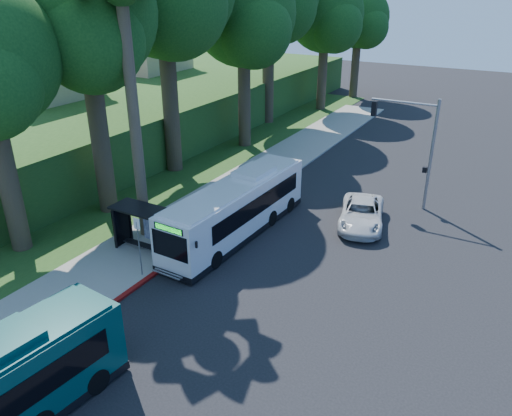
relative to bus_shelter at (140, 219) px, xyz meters
The scene contains 15 objects.
ground 8.00m from the bus_shelter, 21.51° to the left, with size 140.00×140.00×0.00m, color black.
sidewalk 3.35m from the bus_shelter, 90.90° to the left, with size 4.50×70.00×0.12m, color gray.
red_curb 3.07m from the bus_shelter, 26.83° to the right, with size 0.25×30.00×0.13m, color maroon.
grass_verge 9.90m from the bus_shelter, 126.16° to the left, with size 8.00×70.00×0.06m, color #234719.
bus_shelter is the anchor object (origin of this frame).
stop_sign_pole 2.85m from the bus_shelter, 49.08° to the right, with size 0.35×0.06×3.17m.
traffic_signal_pole 17.15m from the bus_shelter, 49.36° to the left, with size 4.10×0.30×7.00m.
palm_tree 10.70m from the bus_shelter, 124.80° to the left, with size 4.20×4.20×14.40m.
hillside_backdrop 26.18m from the bus_shelter, 136.68° to the left, with size 24.00×60.00×8.80m.
tree_0 11.08m from the bus_shelter, 151.08° to the left, with size 8.40×8.00×15.70m.
tree_2 21.25m from the bus_shelter, 103.83° to the left, with size 8.82×8.40×15.12m.
tree_4 35.97m from the bus_shelter, 96.78° to the left, with size 8.40×8.00×14.14m.
tree_5 43.55m from the bus_shelter, 94.21° to the left, with size 7.35×7.00×12.86m.
white_bus 5.43m from the bus_shelter, 49.37° to the left, with size 2.83×11.48×3.40m.
pickup 12.77m from the bus_shelter, 42.82° to the left, with size 2.45×5.31×1.48m, color silver.
Camera 1 is at (9.75, -20.44, 13.24)m, focal length 35.00 mm.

